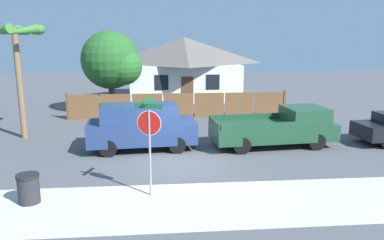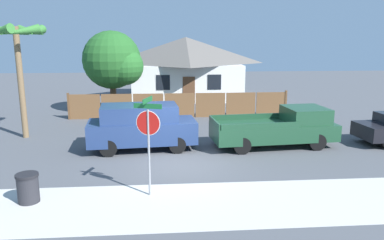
# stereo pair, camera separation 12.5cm
# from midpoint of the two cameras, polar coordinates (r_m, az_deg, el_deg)

# --- Properties ---
(ground_plane) EXTENTS (80.00, 80.00, 0.00)m
(ground_plane) POSITION_cam_midpoint_polar(r_m,az_deg,el_deg) (14.56, -1.65, -6.75)
(ground_plane) COLOR #4C4F54
(sidewalk_strip) EXTENTS (36.00, 3.20, 0.01)m
(sidewalk_strip) POSITION_cam_midpoint_polar(r_m,az_deg,el_deg) (11.22, -0.67, -12.75)
(sidewalk_strip) COLOR beige
(sidewalk_strip) RESTS_ON ground
(wooden_fence) EXTENTS (13.34, 0.12, 1.60)m
(wooden_fence) POSITION_cam_midpoint_polar(r_m,az_deg,el_deg) (22.80, -1.75, 2.23)
(wooden_fence) COLOR brown
(wooden_fence) RESTS_ON ground
(house) EXTENTS (9.06, 7.21, 4.85)m
(house) POSITION_cam_midpoint_polar(r_m,az_deg,el_deg) (30.75, -0.82, 8.19)
(house) COLOR white
(house) RESTS_ON ground
(oak_tree) EXTENTS (3.84, 3.65, 5.24)m
(oak_tree) POSITION_cam_midpoint_polar(r_m,az_deg,el_deg) (24.30, -11.58, 8.73)
(oak_tree) COLOR brown
(oak_tree) RESTS_ON ground
(palm_tree) EXTENTS (2.66, 2.87, 5.40)m
(palm_tree) POSITION_cam_midpoint_polar(r_m,az_deg,el_deg) (19.52, -24.99, 10.85)
(palm_tree) COLOR brown
(palm_tree) RESTS_ON ground
(red_suv) EXTENTS (4.74, 2.24, 1.97)m
(red_suv) POSITION_cam_midpoint_polar(r_m,az_deg,el_deg) (16.31, -7.46, -0.90)
(red_suv) COLOR navy
(red_suv) RESTS_ON ground
(orange_pickup) EXTENTS (5.59, 2.47, 1.74)m
(orange_pickup) POSITION_cam_midpoint_polar(r_m,az_deg,el_deg) (17.18, 13.34, -1.17)
(orange_pickup) COLOR #1E472D
(orange_pickup) RESTS_ON ground
(stop_sign) EXTENTS (0.84, 0.76, 3.06)m
(stop_sign) POSITION_cam_midpoint_polar(r_m,az_deg,el_deg) (11.26, -6.36, -1.59)
(stop_sign) COLOR gray
(stop_sign) RESTS_ON ground
(trash_bin) EXTENTS (0.66, 0.66, 0.88)m
(trash_bin) POSITION_cam_midpoint_polar(r_m,az_deg,el_deg) (12.19, -23.44, -9.47)
(trash_bin) COLOR #28282D
(trash_bin) RESTS_ON ground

